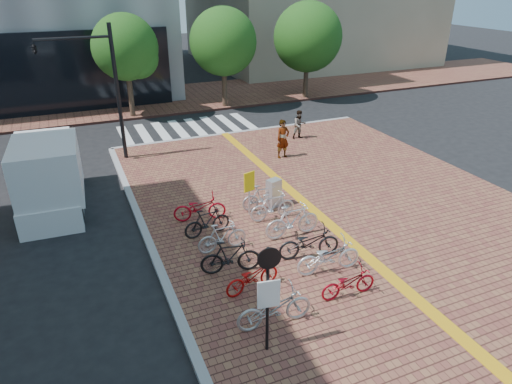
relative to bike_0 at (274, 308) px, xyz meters
name	(u,v)px	position (x,y,z in m)	size (l,w,h in m)	color
ground	(293,257)	(1.92, 2.67, -0.66)	(120.00, 120.00, 0.00)	black
sidewalk	(496,332)	(4.92, -2.33, -0.58)	(14.00, 34.00, 0.15)	brown
tactile_strip	(466,342)	(3.92, -2.33, -0.50)	(0.40, 34.00, 0.01)	orange
kerb_north	(242,132)	(4.92, 14.67, -0.58)	(14.00, 0.25, 0.15)	gray
far_sidewalk	(154,100)	(1.92, 23.67, -0.58)	(70.00, 8.00, 0.15)	brown
crosswalk	(188,129)	(2.42, 16.67, -0.65)	(7.50, 4.00, 0.01)	silver
street_trees	(239,43)	(6.96, 20.12, 3.44)	(16.20, 4.60, 6.35)	#38281E
bike_0	(274,308)	(0.00, 0.00, 0.00)	(0.68, 1.94, 1.02)	#AEAEB3
bike_1	(252,277)	(0.03, 1.48, -0.08)	(0.57, 1.65, 0.87)	#B80E0D
bike_2	(230,257)	(-0.22, 2.48, 0.02)	(0.50, 1.75, 1.05)	black
bike_3	(222,237)	(-0.05, 3.69, -0.03)	(0.45, 1.61, 0.97)	silver
bike_4	(207,222)	(-0.19, 4.77, -0.02)	(0.46, 1.62, 0.97)	black
bike_5	(200,208)	(-0.12, 5.86, -0.03)	(0.64, 1.83, 0.96)	red
bike_6	(348,283)	(2.29, 0.23, -0.09)	(0.56, 1.60, 0.84)	#A10B1B
bike_7	(329,256)	(2.39, 1.41, 0.01)	(0.68, 1.96, 1.03)	white
bike_8	(309,243)	(2.25, 2.30, -0.01)	(0.67, 1.91, 1.00)	black
bike_9	(292,221)	(2.34, 3.59, 0.07)	(0.54, 1.92, 1.16)	silver
bike_10	(273,206)	(2.24, 4.89, 0.00)	(0.48, 1.70, 1.02)	silver
bike_11	(263,197)	(2.26, 5.74, -0.02)	(0.46, 1.64, 0.99)	#B8B7BC
pedestrian_a	(283,139)	(5.25, 10.20, 0.40)	(0.67, 0.44, 1.82)	gray
pedestrian_b	(300,125)	(7.26, 12.32, 0.24)	(0.73, 0.57, 1.51)	#4E5363
utility_box	(274,193)	(2.71, 5.80, 0.03)	(0.49, 0.36, 1.08)	silver
yellow_sign	(250,185)	(1.63, 5.53, 0.64)	(0.44, 0.17, 1.67)	#B7B7BC
notice_sign	(268,288)	(-0.50, -0.72, 1.25)	(0.52, 0.16, 2.79)	black
traffic_light_pole	(81,70)	(-2.98, 13.11, 3.65)	(3.24, 1.25, 6.03)	black
box_truck	(48,176)	(-4.84, 9.20, 0.66)	(2.34, 4.94, 2.80)	silver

